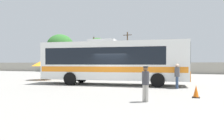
{
  "coord_description": "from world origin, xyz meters",
  "views": [
    {
      "loc": [
        5.66,
        -15.42,
        1.76
      ],
      "look_at": [
        -0.36,
        1.05,
        1.2
      ],
      "focal_mm": 33.83,
      "sensor_mm": 36.0,
      "label": 1
    }
  ],
  "objects": [
    {
      "name": "coach_bus_white_orange",
      "position": [
        -0.37,
        0.91,
        1.98
      ],
      "size": [
        12.04,
        3.89,
        3.72
      ],
      "color": "white",
      "rests_on": "ground_plane"
    },
    {
      "name": "parked_car_second_grey",
      "position": [
        -9.28,
        17.96,
        0.8
      ],
      "size": [
        4.48,
        2.04,
        1.51
      ],
      "color": "slate",
      "rests_on": "ground_plane"
    },
    {
      "name": "traffic_cone_on_apron",
      "position": [
        6.02,
        -3.88,
        0.31
      ],
      "size": [
        0.36,
        0.36,
        0.64
      ],
      "color": "black",
      "rests_on": "ground_plane"
    },
    {
      "name": "parked_car_leftmost_white",
      "position": [
        -15.02,
        18.25,
        0.79
      ],
      "size": [
        4.31,
        2.19,
        1.5
      ],
      "color": "silver",
      "rests_on": "ground_plane"
    },
    {
      "name": "roadside_tree_midleft",
      "position": [
        -14.13,
        28.78,
        5.33
      ],
      "size": [
        5.23,
        5.23,
        7.57
      ],
      "color": "brown",
      "rests_on": "ground_plane"
    },
    {
      "name": "parked_car_third_white",
      "position": [
        -3.86,
        18.36,
        0.79
      ],
      "size": [
        4.48,
        2.08,
        1.49
      ],
      "color": "silver",
      "rests_on": "ground_plane"
    },
    {
      "name": "passenger_waiting_on_apron",
      "position": [
        3.81,
        -5.91,
        0.93
      ],
      "size": [
        0.41,
        0.41,
        1.63
      ],
      "color": "#B7B2A8",
      "rests_on": "ground_plane"
    },
    {
      "name": "utility_pole_near",
      "position": [
        -13.24,
        25.11,
        3.85
      ],
      "size": [
        1.8,
        0.29,
        7.35
      ],
      "color": "#4C3823",
      "rests_on": "ground_plane"
    },
    {
      "name": "utility_pole_far",
      "position": [
        -6.09,
        25.83,
        4.22
      ],
      "size": [
        1.8,
        0.24,
        8.07
      ],
      "color": "#4C3823",
      "rests_on": "ground_plane"
    },
    {
      "name": "vendor_umbrella_near_gate_orange",
      "position": [
        -8.7,
        3.03,
        1.8
      ],
      "size": [
        2.59,
        2.59,
        2.18
      ],
      "color": "gray",
      "rests_on": "ground_plane"
    },
    {
      "name": "roadside_tree_left",
      "position": [
        -21.05,
        24.46,
        5.65
      ],
      "size": [
        5.78,
        5.78,
        8.12
      ],
      "color": "brown",
      "rests_on": "ground_plane"
    },
    {
      "name": "perimeter_wall",
      "position": [
        0.0,
        22.2,
        0.95
      ],
      "size": [
        80.0,
        0.3,
        1.9
      ],
      "primitive_type": "cube",
      "color": "#9E998C",
      "rests_on": "ground_plane"
    },
    {
      "name": "ground_plane",
      "position": [
        0.0,
        10.0,
        0.0
      ],
      "size": [
        300.0,
        300.0,
        0.0
      ],
      "primitive_type": "plane",
      "color": "gray"
    },
    {
      "name": "attendant_by_bus_door",
      "position": [
        4.9,
        -0.18,
        0.97
      ],
      "size": [
        0.42,
        0.42,
        1.72
      ],
      "color": "#33476B",
      "rests_on": "ground_plane"
    }
  ]
}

